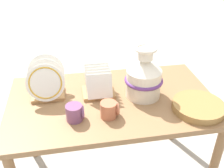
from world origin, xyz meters
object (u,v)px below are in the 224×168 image
object	(u,v)px
dish_rack_round_plates	(47,84)
wicker_charger_stack	(198,107)
mug_plum_glaze	(75,113)
ceramic_vase	(144,76)
mug_terracotta_glaze	(109,110)
dish_rack_square_plates	(98,86)

from	to	relation	value
dish_rack_round_plates	wicker_charger_stack	bearing A→B (deg)	-18.51
mug_plum_glaze	ceramic_vase	bearing A→B (deg)	21.59
mug_plum_glaze	mug_terracotta_glaze	world-z (taller)	same
dish_rack_round_plates	dish_rack_square_plates	distance (m)	0.32
ceramic_vase	mug_plum_glaze	size ratio (longest dim) A/B	3.29
dish_rack_square_plates	mug_terracotta_glaze	size ratio (longest dim) A/B	2.00
dish_rack_round_plates	mug_plum_glaze	world-z (taller)	dish_rack_round_plates
wicker_charger_stack	mug_plum_glaze	world-z (taller)	mug_plum_glaze
dish_rack_round_plates	dish_rack_square_plates	bearing A→B (deg)	-3.62
dish_rack_square_plates	mug_terracotta_glaze	bearing A→B (deg)	-82.86
dish_rack_square_plates	mug_plum_glaze	size ratio (longest dim) A/B	2.00
dish_rack_square_plates	mug_plum_glaze	bearing A→B (deg)	-123.94
mug_plum_glaze	dish_rack_square_plates	bearing A→B (deg)	56.06
ceramic_vase	mug_terracotta_glaze	xyz separation A→B (m)	(-0.25, -0.18, -0.09)
dish_rack_square_plates	ceramic_vase	bearing A→B (deg)	-13.38
dish_rack_round_plates	wicker_charger_stack	size ratio (longest dim) A/B	0.81
mug_plum_glaze	mug_terracotta_glaze	xyz separation A→B (m)	(0.19, -0.01, 0.00)
dish_rack_square_plates	mug_plum_glaze	world-z (taller)	dish_rack_square_plates
ceramic_vase	dish_rack_square_plates	world-z (taller)	ceramic_vase
wicker_charger_stack	mug_plum_glaze	bearing A→B (deg)	177.31
ceramic_vase	mug_plum_glaze	xyz separation A→B (m)	(-0.44, -0.17, -0.09)
dish_rack_round_plates	ceramic_vase	bearing A→B (deg)	-8.22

